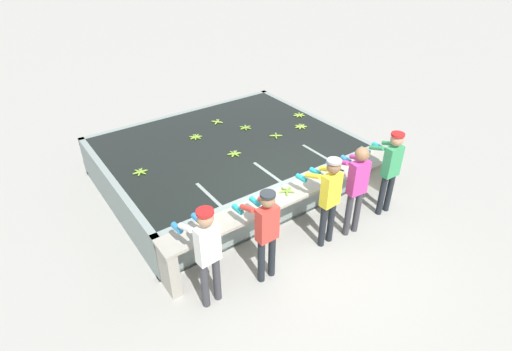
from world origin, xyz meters
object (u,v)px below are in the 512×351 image
at_px(worker_4, 390,166).
at_px(banana_bunch_floating_2, 276,136).
at_px(banana_bunch_floating_0, 217,122).
at_px(banana_bunch_floating_4, 299,115).
at_px(banana_bunch_ledge_0, 287,191).
at_px(knife_0, 345,171).
at_px(banana_bunch_floating_7, 196,137).
at_px(banana_bunch_floating_3, 140,172).
at_px(banana_bunch_floating_5, 234,154).
at_px(worker_2, 329,194).
at_px(banana_bunch_ledge_1, 208,226).
at_px(banana_bunch_floating_1, 245,128).
at_px(worker_1, 266,228).
at_px(knife_1, 368,155).
at_px(banana_bunch_floating_6, 301,126).
at_px(worker_0, 207,248).
at_px(worker_3, 356,183).

relative_size(worker_4, banana_bunch_floating_2, 6.47).
distance_m(banana_bunch_floating_0, banana_bunch_floating_4, 1.91).
bearing_deg(banana_bunch_ledge_0, knife_0, -5.11).
bearing_deg(banana_bunch_floating_7, banana_bunch_floating_3, -156.14).
bearing_deg(knife_0, banana_bunch_floating_5, 127.14).
height_order(worker_2, banana_bunch_ledge_1, worker_2).
bearing_deg(banana_bunch_floating_1, banana_bunch_ledge_1, -133.55).
height_order(worker_1, banana_bunch_floating_4, worker_1).
distance_m(worker_4, knife_1, 0.68).
height_order(worker_1, banana_bunch_floating_6, worker_1).
bearing_deg(worker_1, banana_bunch_ledge_1, 134.30).
bearing_deg(banana_bunch_floating_2, banana_bunch_floating_6, 2.77).
bearing_deg(banana_bunch_floating_7, worker_1, -100.78).
relative_size(worker_0, worker_3, 0.97).
distance_m(banana_bunch_floating_1, banana_bunch_ledge_1, 3.36).
xyz_separation_m(worker_4, knife_0, (-0.61, 0.48, -0.14)).
bearing_deg(banana_bunch_floating_3, worker_0, -91.69).
bearing_deg(worker_2, knife_0, 28.33).
height_order(worker_1, banana_bunch_floating_2, worker_1).
height_order(worker_3, banana_bunch_floating_6, worker_3).
relative_size(banana_bunch_floating_6, banana_bunch_floating_7, 1.00).
distance_m(worker_0, banana_bunch_floating_0, 4.26).
height_order(banana_bunch_floating_2, banana_bunch_floating_5, same).
relative_size(banana_bunch_floating_6, banana_bunch_ledge_1, 1.02).
bearing_deg(banana_bunch_ledge_1, worker_1, -45.70).
bearing_deg(worker_1, knife_0, 13.66).
relative_size(banana_bunch_floating_4, banana_bunch_ledge_1, 1.02).
height_order(worker_4, banana_bunch_floating_5, worker_4).
bearing_deg(worker_0, banana_bunch_floating_1, 48.44).
bearing_deg(banana_bunch_floating_5, banana_bunch_floating_3, 166.53).
bearing_deg(knife_0, banana_bunch_floating_1, 100.11).
relative_size(worker_1, worker_2, 0.97).
bearing_deg(worker_4, banana_bunch_ledge_1, 170.55).
relative_size(banana_bunch_floating_5, knife_1, 0.82).
bearing_deg(banana_bunch_ledge_1, banana_bunch_floating_5, 47.10).
relative_size(banana_bunch_floating_6, banana_bunch_ledge_0, 1.01).
height_order(worker_4, banana_bunch_floating_4, worker_4).
bearing_deg(banana_bunch_floating_3, knife_0, -34.92).
relative_size(banana_bunch_floating_5, banana_bunch_floating_7, 1.01).
height_order(worker_2, banana_bunch_floating_3, worker_2).
height_order(worker_2, knife_1, worker_2).
height_order(banana_bunch_ledge_0, banana_bunch_ledge_1, same).
relative_size(worker_3, banana_bunch_floating_2, 6.65).
bearing_deg(banana_bunch_floating_1, banana_bunch_floating_0, 119.72).
distance_m(banana_bunch_floating_2, banana_bunch_ledge_0, 2.05).
height_order(worker_2, banana_bunch_floating_1, worker_2).
bearing_deg(banana_bunch_floating_6, banana_bunch_floating_5, -174.47).
bearing_deg(banana_bunch_floating_5, banana_bunch_floating_0, 71.76).
xyz_separation_m(worker_4, banana_bunch_floating_1, (-1.06, 3.00, -0.13)).
distance_m(banana_bunch_floating_0, banana_bunch_floating_5, 1.53).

